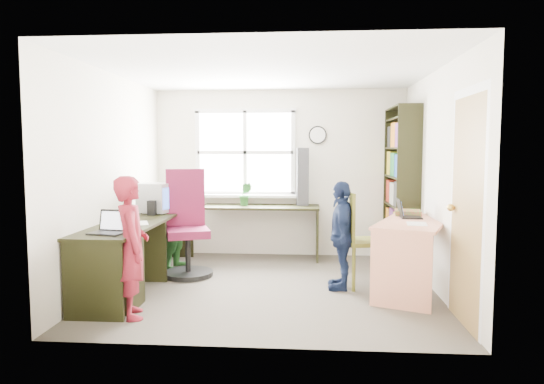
# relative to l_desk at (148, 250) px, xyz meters

# --- Properties ---
(room) EXTENTS (3.64, 3.44, 2.44)m
(room) POSITION_rel_l_desk_xyz_m (1.32, 0.38, 0.76)
(room) COLOR #433D34
(room) RESTS_ON ground
(l_desk) EXTENTS (2.38, 2.95, 0.75)m
(l_desk) POSITION_rel_l_desk_xyz_m (0.00, 0.00, 0.00)
(l_desk) COLOR black
(l_desk) RESTS_ON ground
(right_desk) EXTENTS (1.09, 1.49, 0.78)m
(right_desk) POSITION_rel_l_desk_xyz_m (2.86, 0.20, 0.11)
(right_desk) COLOR #ED9876
(right_desk) RESTS_ON ground
(bookshelf) EXTENTS (0.30, 1.02, 2.10)m
(bookshelf) POSITION_rel_l_desk_xyz_m (2.96, 1.47, 0.55)
(bookshelf) COLOR black
(bookshelf) RESTS_ON ground
(swivel_chair) EXTENTS (0.77, 0.77, 1.30)m
(swivel_chair) POSITION_rel_l_desk_xyz_m (0.24, 0.75, 0.10)
(swivel_chair) COLOR black
(swivel_chair) RESTS_ON ground
(wooden_chair) EXTENTS (0.54, 0.54, 1.07)m
(wooden_chair) POSITION_rel_l_desk_xyz_m (2.30, 0.38, 0.12)
(wooden_chair) COLOR brown
(wooden_chair) RESTS_ON ground
(crt_monitor) EXTENTS (0.46, 0.43, 0.37)m
(crt_monitor) POSITION_rel_l_desk_xyz_m (-0.17, 0.84, 0.48)
(crt_monitor) COLOR #A4A4A9
(crt_monitor) RESTS_ON l_desk
(laptop_left) EXTENTS (0.35, 0.31, 0.22)m
(laptop_left) POSITION_rel_l_desk_xyz_m (-0.15, -0.63, 0.34)
(laptop_left) COLOR black
(laptop_left) RESTS_ON l_desk
(laptop_right) EXTENTS (0.27, 0.32, 0.21)m
(laptop_right) POSITION_rel_l_desk_xyz_m (2.82, 0.43, 0.38)
(laptop_right) COLOR black
(laptop_right) RESTS_ON right_desk
(speaker_a) EXTENTS (0.10, 0.10, 0.18)m
(speaker_a) POSITION_rel_l_desk_xyz_m (-0.15, 0.62, 0.38)
(speaker_a) COLOR black
(speaker_a) RESTS_ON l_desk
(speaker_b) EXTENTS (0.12, 0.12, 0.19)m
(speaker_b) POSITION_rel_l_desk_xyz_m (-0.15, 1.17, 0.39)
(speaker_b) COLOR black
(speaker_b) RESTS_ON l_desk
(cd_tower) EXTENTS (0.18, 0.17, 0.82)m
(cd_tower) POSITION_rel_l_desk_xyz_m (1.65, 1.80, 0.70)
(cd_tower) COLOR black
(cd_tower) RESTS_ON l_desk
(game_box) EXTENTS (0.33, 0.33, 0.06)m
(game_box) POSITION_rel_l_desk_xyz_m (2.88, 0.63, 0.36)
(game_box) COLOR red
(game_box) RESTS_ON right_desk
(paper_a) EXTENTS (0.31, 0.36, 0.00)m
(paper_a) POSITION_rel_l_desk_xyz_m (-0.10, -0.02, 0.30)
(paper_a) COLOR silver
(paper_a) RESTS_ON l_desk
(paper_b) EXTENTS (0.23, 0.30, 0.00)m
(paper_b) POSITION_rel_l_desk_xyz_m (2.84, -0.05, 0.33)
(paper_b) COLOR silver
(paper_b) RESTS_ON right_desk
(potted_plant) EXTENTS (0.20, 0.16, 0.33)m
(potted_plant) POSITION_rel_l_desk_xyz_m (0.84, 1.70, 0.46)
(potted_plant) COLOR #2D7031
(potted_plant) RESTS_ON l_desk
(person_red) EXTENTS (0.48, 0.56, 1.30)m
(person_red) POSITION_rel_l_desk_xyz_m (0.12, -0.79, 0.20)
(person_red) COLOR maroon
(person_red) RESTS_ON ground
(person_green) EXTENTS (0.57, 0.67, 1.23)m
(person_green) POSITION_rel_l_desk_xyz_m (0.09, 1.09, 0.16)
(person_green) COLOR #2C6B2A
(person_green) RESTS_ON ground
(person_navy) EXTENTS (0.32, 0.71, 1.20)m
(person_navy) POSITION_rel_l_desk_xyz_m (2.10, 0.27, 0.14)
(person_navy) COLOR #141F3F
(person_navy) RESTS_ON ground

